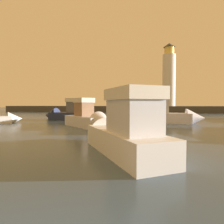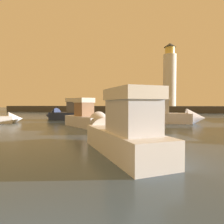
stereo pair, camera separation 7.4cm
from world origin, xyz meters
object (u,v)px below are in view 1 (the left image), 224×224
at_px(motorboat_0, 119,131).
at_px(motorboat_1, 172,115).
at_px(motorboat_4, 66,113).
at_px(motorboat_5, 91,119).
at_px(lighthouse, 169,76).

bearing_deg(motorboat_0, motorboat_1, 75.86).
relative_size(motorboat_0, motorboat_1, 0.93).
bearing_deg(motorboat_4, motorboat_5, -51.99).
height_order(lighthouse, motorboat_5, lighthouse).
distance_m(lighthouse, motorboat_1, 33.09).
distance_m(motorboat_1, motorboat_4, 14.40).
bearing_deg(motorboat_0, lighthouse, 82.69).
bearing_deg(lighthouse, motorboat_4, -118.87).
relative_size(motorboat_0, motorboat_5, 1.06).
bearing_deg(motorboat_5, motorboat_4, 128.01).
bearing_deg(motorboat_4, motorboat_1, -7.54).
xyz_separation_m(motorboat_1, motorboat_5, (-8.02, -6.11, -0.20)).
relative_size(lighthouse, motorboat_1, 2.26).
xyz_separation_m(lighthouse, motorboat_5, (-10.25, -37.92, -9.01)).
bearing_deg(lighthouse, motorboat_5, -105.13).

